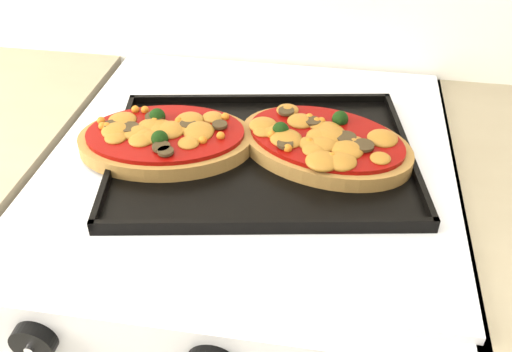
% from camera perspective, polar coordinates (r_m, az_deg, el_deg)
% --- Properties ---
extents(stove, '(0.60, 0.60, 0.91)m').
position_cam_1_polar(stove, '(1.17, -0.32, -16.21)').
color(stove, silver).
rests_on(stove, floor).
extents(control_panel, '(0.60, 0.02, 0.09)m').
position_cam_1_polar(control_panel, '(0.66, -5.15, -16.98)').
color(control_panel, silver).
rests_on(control_panel, stove).
extents(knob_left, '(0.05, 0.02, 0.05)m').
position_cam_1_polar(knob_left, '(0.71, -21.33, -15.18)').
color(knob_left, black).
rests_on(knob_left, control_panel).
extents(baking_tray, '(0.48, 0.39, 0.02)m').
position_cam_1_polar(baking_tray, '(0.82, 0.57, 2.20)').
color(baking_tray, black).
rests_on(baking_tray, stove).
extents(pizza_left, '(0.28, 0.21, 0.04)m').
position_cam_1_polar(pizza_left, '(0.84, -9.02, 3.85)').
color(pizza_left, '#A57738').
rests_on(pizza_left, baking_tray).
extents(pizza_right, '(0.29, 0.24, 0.04)m').
position_cam_1_polar(pizza_right, '(0.82, 6.94, 3.43)').
color(pizza_right, '#A57738').
rests_on(pizza_right, baking_tray).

